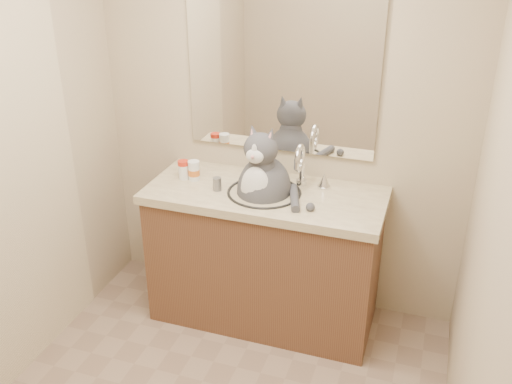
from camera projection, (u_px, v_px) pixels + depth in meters
room at (190, 212)px, 2.21m from camera, size 2.22×2.52×2.42m
vanity at (265, 253)px, 3.36m from camera, size 1.34×0.59×1.12m
mirror at (281, 74)px, 3.16m from camera, size 1.10×0.02×0.90m
cat at (264, 186)px, 3.16m from camera, size 0.43×0.39×0.61m
pill_bottle_redcap at (184, 170)px, 3.32m from camera, size 0.08×0.08×0.11m
pill_bottle_orange at (194, 171)px, 3.31m from camera, size 0.08×0.08×0.12m
grey_canister at (217, 184)px, 3.18m from camera, size 0.06×0.06×0.08m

